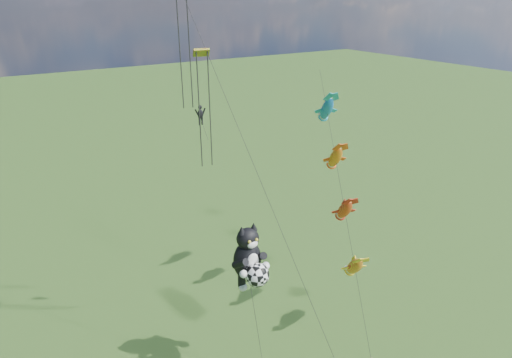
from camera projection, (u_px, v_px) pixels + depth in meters
cat_kite_rig at (250, 260)px, 28.82m from camera, size 2.30×4.08×10.69m
fish_windsock_rig at (340, 184)px, 34.98m from camera, size 6.26×14.78×18.41m
parafoil_rig at (203, 96)px, 29.67m from camera, size 3.97×17.20×25.67m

